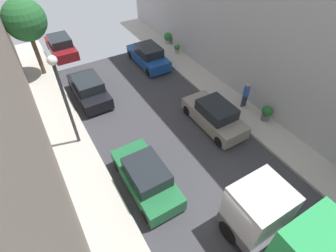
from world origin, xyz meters
TOP-DOWN VIEW (x-y plane):
  - ground at (0.00, 0.00)m, footprint 32.00×32.00m
  - sidewalk_right at (5.00, 0.00)m, footprint 2.00×44.00m
  - parked_car_left_2 at (-2.70, 3.26)m, footprint 1.78×4.20m
  - parked_car_left_3 at (-2.70, 11.38)m, footprint 1.78×4.20m
  - parked_car_left_4 at (-2.70, 18.47)m, footprint 1.78×4.20m
  - parked_car_right_1 at (2.70, 5.08)m, footprint 1.78×4.20m
  - parked_car_right_2 at (2.70, 13.31)m, footprint 1.78×4.20m
  - pedestrian at (5.33, 5.38)m, footprint 0.40×0.36m
  - street_tree_0 at (-4.72, 16.00)m, footprint 2.72×2.72m
  - potted_plant_1 at (5.77, 15.47)m, footprint 0.71×0.71m
  - potted_plant_2 at (5.52, 3.71)m, footprint 0.64×0.64m
  - potted_plant_5 at (5.50, 13.54)m, footprint 0.47×0.47m
  - lamp_post at (-4.60, 7.75)m, footprint 0.44×0.44m

SIDE VIEW (x-z plane):
  - ground at x=0.00m, z-range 0.00..0.00m
  - sidewalk_right at x=5.00m, z-range 0.00..0.15m
  - potted_plant_5 at x=5.50m, z-range 0.18..0.91m
  - potted_plant_1 at x=5.77m, z-range 0.19..1.13m
  - potted_plant_2 at x=5.52m, z-range 0.21..1.21m
  - parked_car_left_2 at x=-2.70m, z-range -0.06..1.50m
  - parked_car_left_3 at x=-2.70m, z-range -0.06..1.50m
  - parked_car_left_4 at x=-2.70m, z-range -0.06..1.50m
  - parked_car_right_1 at x=2.70m, z-range -0.06..1.50m
  - parked_car_right_2 at x=2.70m, z-range -0.06..1.50m
  - pedestrian at x=5.33m, z-range 0.21..1.93m
  - lamp_post at x=-4.60m, z-range 1.00..6.15m
  - street_tree_0 at x=-4.72m, z-range 1.42..6.73m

